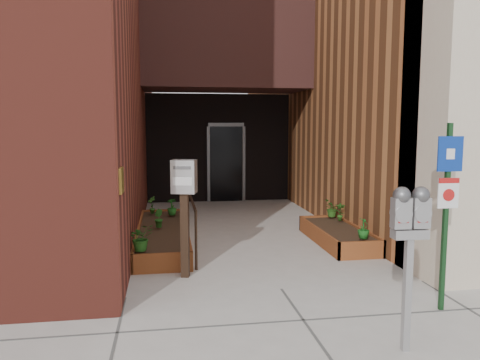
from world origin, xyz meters
name	(u,v)px	position (x,y,z in m)	size (l,w,h in m)	color
ground	(281,289)	(0.00, 0.00, 0.00)	(80.00, 80.00, 0.00)	#9E9991
architecture	(213,16)	(-0.18, 6.89, 4.98)	(20.00, 14.60, 10.00)	maroon
planter_left	(163,236)	(-1.55, 2.70, 0.13)	(0.90, 3.60, 0.30)	maroon
planter_right	(337,236)	(1.60, 2.20, 0.13)	(0.80, 2.20, 0.30)	maroon
handrail	(190,202)	(-1.05, 2.65, 0.75)	(0.04, 3.34, 0.90)	black
parking_meter	(410,225)	(0.76, -1.81, 1.22)	(0.35, 0.17, 1.58)	#9D9C9F
sign_post	(447,197)	(1.67, -0.97, 1.33)	(0.30, 0.07, 2.17)	#143719
payment_dropbox	(184,193)	(-1.22, 0.71, 1.20)	(0.38, 0.32, 1.67)	black
shrub_left_a	(141,238)	(-1.85, 1.10, 0.50)	(0.36, 0.36, 0.39)	#215718
shrub_left_b	(158,218)	(-1.62, 2.68, 0.46)	(0.18, 0.18, 0.33)	#205D1A
shrub_left_c	(172,207)	(-1.36, 3.80, 0.47)	(0.19, 0.19, 0.34)	#1C611B
shrub_left_d	(152,205)	(-1.78, 4.03, 0.48)	(0.19, 0.19, 0.37)	#265B1A
shrub_right_a	(364,228)	(1.70, 1.30, 0.47)	(0.19, 0.19, 0.34)	#185518
shrub_right_b	(340,212)	(1.85, 2.73, 0.48)	(0.18, 0.18, 0.35)	#285E1B
shrub_right_c	(332,208)	(1.82, 3.10, 0.47)	(0.31, 0.31, 0.35)	#2A5A19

